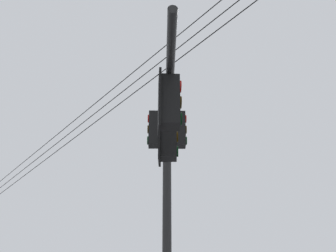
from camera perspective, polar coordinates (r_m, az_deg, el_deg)
name	(u,v)px	position (r m, az deg, el deg)	size (l,w,h in m)	color
signal_mast_assembly	(167,167)	(8.20, -0.08, -5.94)	(4.72, 2.29, 6.61)	black
overhead_wire_span	(136,81)	(11.79, -4.64, 6.57)	(31.14, 9.05, 1.50)	black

